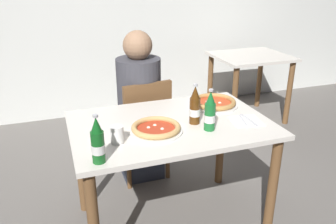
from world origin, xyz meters
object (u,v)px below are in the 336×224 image
(diner_seated, at_px, (140,110))
(pizza_marinara_far, at_px, (214,103))
(chair_behind_table, at_px, (143,124))
(napkin_with_cutlery, at_px, (246,121))
(dining_table_background, at_px, (250,69))
(pizza_margherita_near, at_px, (156,129))
(dining_table_main, at_px, (171,139))
(paper_cup, at_px, (117,135))
(beer_bottle_center, at_px, (195,107))
(beer_bottle_right, at_px, (98,143))
(beer_bottle_left, at_px, (210,113))

(diner_seated, distance_m, pizza_marinara_far, 0.66)
(chair_behind_table, height_order, napkin_with_cutlery, chair_behind_table)
(pizza_marinara_far, distance_m, napkin_with_cutlery, 0.31)
(chair_behind_table, xyz_separation_m, dining_table_background, (1.47, 0.83, 0.11))
(diner_seated, xyz_separation_m, pizza_margherita_near, (-0.10, -0.76, 0.19))
(dining_table_main, height_order, napkin_with_cutlery, napkin_with_cutlery)
(chair_behind_table, xyz_separation_m, napkin_with_cutlery, (0.46, -0.74, 0.27))
(paper_cup, bearing_deg, napkin_with_cutlery, 1.58)
(diner_seated, relative_size, dining_table_background, 1.51)
(pizza_marinara_far, distance_m, beer_bottle_center, 0.34)
(dining_table_main, relative_size, beer_bottle_center, 4.86)
(beer_bottle_center, relative_size, beer_bottle_right, 1.00)
(diner_seated, bearing_deg, dining_table_main, -87.85)
(napkin_with_cutlery, bearing_deg, pizza_margherita_near, 176.30)
(diner_seated, bearing_deg, beer_bottle_right, -114.90)
(pizza_margherita_near, distance_m, beer_bottle_right, 0.43)
(diner_seated, bearing_deg, paper_cup, -112.31)
(pizza_marinara_far, relative_size, beer_bottle_left, 1.30)
(beer_bottle_right, xyz_separation_m, paper_cup, (0.12, 0.17, -0.06))
(pizza_margherita_near, xyz_separation_m, napkin_with_cutlery, (0.57, -0.04, -0.02))
(dining_table_main, xyz_separation_m, dining_table_background, (1.46, 1.44, -0.04))
(dining_table_background, bearing_deg, beer_bottle_left, -128.53)
(diner_seated, bearing_deg, beer_bottle_center, -77.50)
(beer_bottle_right, bearing_deg, beer_bottle_left, 13.56)
(chair_behind_table, height_order, beer_bottle_center, beer_bottle_center)
(dining_table_main, distance_m, chair_behind_table, 0.63)
(dining_table_main, xyz_separation_m, diner_seated, (-0.02, 0.66, -0.05))
(dining_table_main, distance_m, pizza_margherita_near, 0.21)
(pizza_margherita_near, bearing_deg, beer_bottle_center, 9.34)
(beer_bottle_center, xyz_separation_m, napkin_with_cutlery, (0.31, -0.08, -0.10))
(chair_behind_table, height_order, pizza_margherita_near, chair_behind_table)
(pizza_margherita_near, height_order, beer_bottle_right, beer_bottle_right)
(beer_bottle_left, relative_size, paper_cup, 2.60)
(dining_table_main, relative_size, beer_bottle_left, 4.86)
(pizza_marinara_far, distance_m, paper_cup, 0.81)
(beer_bottle_left, height_order, beer_bottle_right, same)
(pizza_marinara_far, height_order, beer_bottle_center, beer_bottle_center)
(pizza_margherita_near, height_order, pizza_marinara_far, same)
(chair_behind_table, xyz_separation_m, diner_seated, (-0.01, 0.05, 0.10))
(dining_table_background, distance_m, beer_bottle_left, 2.07)
(dining_table_main, distance_m, beer_bottle_left, 0.33)
(beer_bottle_left, height_order, beer_bottle_center, same)
(beer_bottle_left, bearing_deg, beer_bottle_center, 111.29)
(pizza_margherita_near, xyz_separation_m, beer_bottle_right, (-0.36, -0.23, 0.08))
(diner_seated, xyz_separation_m, beer_bottle_left, (0.20, -0.83, 0.27))
(beer_bottle_left, distance_m, beer_bottle_center, 0.12)
(dining_table_main, distance_m, pizza_marinara_far, 0.44)
(dining_table_main, height_order, diner_seated, diner_seated)
(pizza_margherita_near, height_order, beer_bottle_left, beer_bottle_left)
(pizza_marinara_far, xyz_separation_m, beer_bottle_left, (-0.20, -0.34, 0.08))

